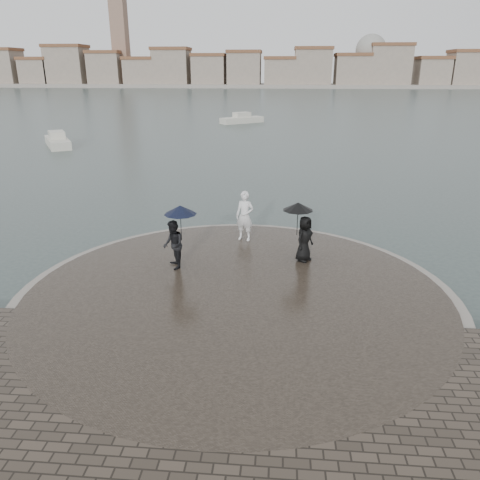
{
  "coord_description": "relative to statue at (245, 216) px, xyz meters",
  "views": [
    {
      "loc": [
        1.15,
        -8.43,
        6.34
      ],
      "look_at": [
        0.0,
        4.8,
        1.45
      ],
      "focal_mm": 35.0,
      "sensor_mm": 36.0,
      "label": 1
    }
  ],
  "objects": [
    {
      "name": "visitor_left",
      "position": [
        -1.96,
        -2.75,
        0.19
      ],
      "size": [
        1.17,
        1.07,
        2.04
      ],
      "color": "black",
      "rests_on": "quay_tip"
    },
    {
      "name": "statue",
      "position": [
        0.0,
        0.0,
        0.0
      ],
      "size": [
        0.77,
        0.61,
        1.84
      ],
      "primitive_type": "imported",
      "rotation": [
        0.0,
        0.0,
        -0.29
      ],
      "color": "white",
      "rests_on": "quay_tip"
    },
    {
      "name": "kerb_ring",
      "position": [
        0.09,
        -4.3,
        -1.12
      ],
      "size": [
        12.5,
        12.5,
        0.32
      ],
      "primitive_type": "cylinder",
      "color": "gray",
      "rests_on": "ground"
    },
    {
      "name": "ground",
      "position": [
        0.09,
        -7.8,
        -1.28
      ],
      "size": [
        400.0,
        400.0,
        0.0
      ],
      "primitive_type": "plane",
      "color": "#2B3835",
      "rests_on": "ground"
    },
    {
      "name": "far_skyline",
      "position": [
        -6.21,
        152.9,
        4.33
      ],
      "size": [
        260.0,
        20.0,
        37.0
      ],
      "color": "gray",
      "rests_on": "ground"
    },
    {
      "name": "quay_tip",
      "position": [
        0.09,
        -4.3,
        -1.1
      ],
      "size": [
        11.9,
        11.9,
        0.36
      ],
      "primitive_type": "cylinder",
      "color": "#2D261E",
      "rests_on": "ground"
    },
    {
      "name": "boats",
      "position": [
        -10.74,
        32.55,
        -0.9
      ],
      "size": [
        19.02,
        24.65,
        1.5
      ],
      "color": "beige",
      "rests_on": "ground"
    },
    {
      "name": "visitor_right",
      "position": [
        2.01,
        -1.78,
        0.18
      ],
      "size": [
        1.16,
        1.04,
        1.95
      ],
      "color": "black",
      "rests_on": "quay_tip"
    }
  ]
}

